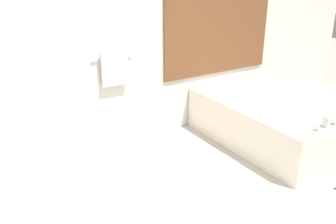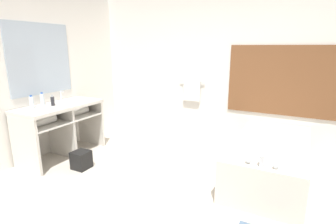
{
  "view_description": "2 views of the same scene",
  "coord_description": "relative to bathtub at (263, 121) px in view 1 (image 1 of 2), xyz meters",
  "views": [
    {
      "loc": [
        -1.98,
        -1.69,
        2.12
      ],
      "look_at": [
        -0.29,
        1.02,
        0.82
      ],
      "focal_mm": 40.0,
      "sensor_mm": 36.0,
      "label": 1
    },
    {
      "loc": [
        1.55,
        -2.3,
        1.77
      ],
      "look_at": [
        -0.25,
        1.11,
        0.8
      ],
      "focal_mm": 28.0,
      "sensor_mm": 36.0,
      "label": 2
    }
  ],
  "objects": [
    {
      "name": "wall_back_with_blinds",
      "position": [
        -1.19,
        0.98,
        1.05
      ],
      "size": [
        7.4,
        0.13,
        2.7
      ],
      "color": "white",
      "rests_on": "ground_plane"
    },
    {
      "name": "bathtub",
      "position": [
        0.0,
        0.0,
        0.0
      ],
      "size": [
        0.92,
        1.87,
        0.66
      ],
      "color": "silver",
      "rests_on": "ground_plane"
    }
  ]
}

